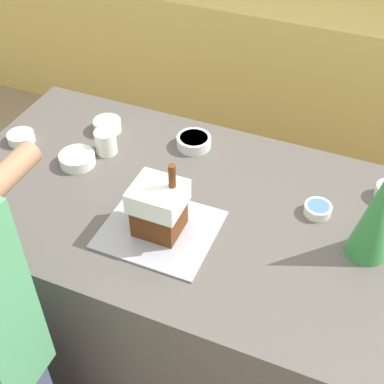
# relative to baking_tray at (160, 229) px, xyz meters

# --- Properties ---
(ground_plane) EXTENTS (12.00, 12.00, 0.00)m
(ground_plane) POSITION_rel_baking_tray_xyz_m (0.10, 0.16, -0.90)
(ground_plane) COLOR gray
(back_cabinet_block) EXTENTS (6.00, 0.60, 0.91)m
(back_cabinet_block) POSITION_rel_baking_tray_xyz_m (0.10, 1.98, -0.44)
(back_cabinet_block) COLOR #DBBC60
(back_cabinet_block) RESTS_ON ground_plane
(kitchen_island) EXTENTS (1.89, 0.97, 0.89)m
(kitchen_island) POSITION_rel_baking_tray_xyz_m (0.10, 0.16, -0.45)
(kitchen_island) COLOR #514C47
(kitchen_island) RESTS_ON ground_plane
(baking_tray) EXTENTS (0.37, 0.33, 0.01)m
(baking_tray) POSITION_rel_baking_tray_xyz_m (0.00, 0.00, 0.00)
(baking_tray) COLOR #9E9EA8
(baking_tray) RESTS_ON kitchen_island
(gingerbread_house) EXTENTS (0.16, 0.15, 0.27)m
(gingerbread_house) POSITION_rel_baking_tray_xyz_m (0.00, 0.00, 0.10)
(gingerbread_house) COLOR #5B2D14
(gingerbread_house) RESTS_ON baking_tray
(decorative_tree) EXTENTS (0.13, 0.13, 0.35)m
(decorative_tree) POSITION_rel_baking_tray_xyz_m (0.65, 0.17, 0.17)
(decorative_tree) COLOR #33843D
(decorative_tree) RESTS_ON kitchen_island
(candy_bowl_near_tray_right) EXTENTS (0.11, 0.11, 0.04)m
(candy_bowl_near_tray_right) POSITION_rel_baking_tray_xyz_m (-0.72, 0.23, 0.02)
(candy_bowl_near_tray_right) COLOR white
(candy_bowl_near_tray_right) RESTS_ON kitchen_island
(candy_bowl_far_left) EXTENTS (0.11, 0.11, 0.05)m
(candy_bowl_far_left) POSITION_rel_baking_tray_xyz_m (-0.44, 0.43, 0.02)
(candy_bowl_far_left) COLOR silver
(candy_bowl_far_left) RESTS_ON kitchen_island
(candy_bowl_center_rear) EXTENTS (0.09, 0.09, 0.04)m
(candy_bowl_center_rear) POSITION_rel_baking_tray_xyz_m (0.47, 0.28, 0.02)
(candy_bowl_center_rear) COLOR white
(candy_bowl_center_rear) RESTS_ON kitchen_island
(candy_bowl_near_tray_left) EXTENTS (0.14, 0.14, 0.04)m
(candy_bowl_near_tray_left) POSITION_rel_baking_tray_xyz_m (-0.44, 0.20, 0.02)
(candy_bowl_near_tray_left) COLOR white
(candy_bowl_near_tray_left) RESTS_ON kitchen_island
(candy_bowl_far_right) EXTENTS (0.14, 0.14, 0.04)m
(candy_bowl_far_right) POSITION_rel_baking_tray_xyz_m (-0.07, 0.47, 0.02)
(candy_bowl_far_right) COLOR silver
(candy_bowl_far_right) RESTS_ON kitchen_island
(mug) EXTENTS (0.08, 0.08, 0.10)m
(mug) POSITION_rel_baking_tray_xyz_m (-0.37, 0.30, 0.04)
(mug) COLOR white
(mug) RESTS_ON kitchen_island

